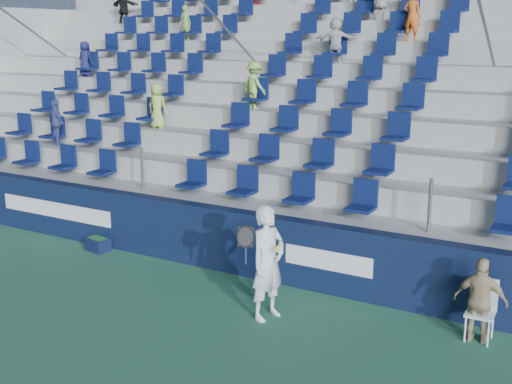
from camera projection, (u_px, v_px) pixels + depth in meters
ground at (147, 345)px, 9.23m from camera, size 70.00×70.00×0.00m
sponsor_wall at (256, 245)px, 11.73m from camera, size 24.00×0.32×1.20m
grandstand at (360, 128)px, 15.65m from camera, size 24.00×8.17×6.63m
tennis_player at (268, 263)px, 9.91m from camera, size 0.69×0.75×1.83m
line_judge_chair at (482, 305)px, 9.33m from camera, size 0.41×0.42×0.90m
line_judge at (481, 301)px, 9.18m from camera, size 0.76×0.35×1.27m
ball_bin at (98, 244)px, 13.24m from camera, size 0.54×0.40×0.28m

